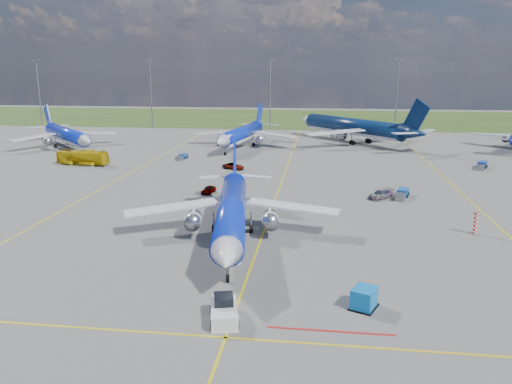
# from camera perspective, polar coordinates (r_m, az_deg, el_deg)

# --- Properties ---
(ground) EXTENTS (400.00, 400.00, 0.00)m
(ground) POSITION_cam_1_polar(r_m,az_deg,el_deg) (57.68, 0.25, -6.29)
(ground) COLOR #565653
(ground) RESTS_ON ground
(grass_strip) EXTENTS (400.00, 80.00, 0.01)m
(grass_strip) POSITION_cam_1_polar(r_m,az_deg,el_deg) (204.75, 5.56, 8.40)
(grass_strip) COLOR #2D4719
(grass_strip) RESTS_ON ground
(taxiway_lines) EXTENTS (60.25, 160.00, 0.02)m
(taxiway_lines) POSITION_cam_1_polar(r_m,az_deg,el_deg) (84.05, 2.73, 0.25)
(taxiway_lines) COLOR gold
(taxiway_lines) RESTS_ON ground
(floodlight_masts) EXTENTS (202.20, 0.50, 22.70)m
(floodlight_masts) POSITION_cam_1_polar(r_m,az_deg,el_deg) (163.85, 8.73, 11.30)
(floodlight_masts) COLOR slate
(floodlight_masts) RESTS_ON ground
(warning_post) EXTENTS (0.50, 0.50, 3.00)m
(warning_post) POSITION_cam_1_polar(r_m,az_deg,el_deg) (67.21, 23.79, -3.20)
(warning_post) COLOR red
(warning_post) RESTS_ON ground
(bg_jet_nw) EXTENTS (47.08, 47.26, 9.92)m
(bg_jet_nw) POSITION_cam_1_polar(r_m,az_deg,el_deg) (136.16, -20.69, 4.70)
(bg_jet_nw) COLOR #0D27B6
(bg_jet_nw) RESTS_ON ground
(bg_jet_nnw) EXTENTS (34.87, 42.49, 10.06)m
(bg_jet_nnw) POSITION_cam_1_polar(r_m,az_deg,el_deg) (129.11, -1.62, 5.14)
(bg_jet_nnw) COLOR #0D27B6
(bg_jet_nnw) RESTS_ON ground
(bg_jet_n) EXTENTS (59.50, 60.64, 12.66)m
(bg_jet_n) POSITION_cam_1_polar(r_m,az_deg,el_deg) (139.51, 10.90, 5.56)
(bg_jet_n) COLOR #071D42
(bg_jet_n) RESTS_ON ground
(main_airliner) EXTENTS (33.75, 41.30, 9.83)m
(main_airliner) POSITION_cam_1_polar(r_m,az_deg,el_deg) (60.42, -2.78, -5.34)
(main_airliner) COLOR #0D27B6
(main_airliner) RESTS_ON ground
(pushback_tug) EXTENTS (2.99, 5.86, 1.94)m
(pushback_tug) POSITION_cam_1_polar(r_m,az_deg,el_deg) (41.83, -3.68, -13.42)
(pushback_tug) COLOR silver
(pushback_tug) RESTS_ON ground
(uld_container) EXTENTS (2.53, 2.77, 1.80)m
(uld_container) POSITION_cam_1_polar(r_m,az_deg,el_deg) (44.56, 12.25, -11.76)
(uld_container) COLOR blue
(uld_container) RESTS_ON ground
(apron_bus) EXTENTS (11.32, 3.84, 3.09)m
(apron_bus) POSITION_cam_1_polar(r_m,az_deg,el_deg) (111.68, -19.20, 3.75)
(apron_bus) COLOR gold
(apron_bus) RESTS_ON ground
(service_car_a) EXTENTS (2.15, 3.81, 1.22)m
(service_car_a) POSITION_cam_1_polar(r_m,az_deg,el_deg) (81.92, -5.44, 0.27)
(service_car_a) COLOR #999999
(service_car_a) RESTS_ON ground
(service_car_b) EXTENTS (5.02, 3.97, 1.27)m
(service_car_b) POSITION_cam_1_polar(r_m,az_deg,el_deg) (100.93, -2.57, 2.96)
(service_car_b) COLOR #999999
(service_car_b) RESTS_ON ground
(service_car_c) EXTENTS (4.68, 4.73, 1.37)m
(service_car_c) POSITION_cam_1_polar(r_m,az_deg,el_deg) (80.69, 14.07, -0.25)
(service_car_c) COLOR #999999
(service_car_c) RESTS_ON ground
(baggage_tug_w) EXTENTS (2.87, 5.64, 1.22)m
(baggage_tug_w) POSITION_cam_1_polar(r_m,az_deg,el_deg) (82.22, 16.35, -0.22)
(baggage_tug_w) COLOR #194F97
(baggage_tug_w) RESTS_ON ground
(baggage_tug_c) EXTENTS (1.84, 4.74, 1.04)m
(baggage_tug_c) POSITION_cam_1_polar(r_m,az_deg,el_deg) (113.61, -8.47, 4.00)
(baggage_tug_c) COLOR #1A419E
(baggage_tug_c) RESTS_ON ground
(baggage_tug_e) EXTENTS (3.54, 5.62, 1.23)m
(baggage_tug_e) POSITION_cam_1_polar(r_m,az_deg,el_deg) (111.60, 24.37, 2.76)
(baggage_tug_e) COLOR navy
(baggage_tug_e) RESTS_ON ground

